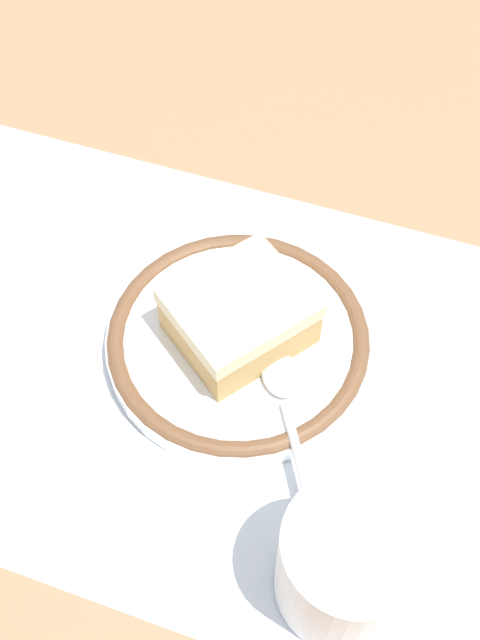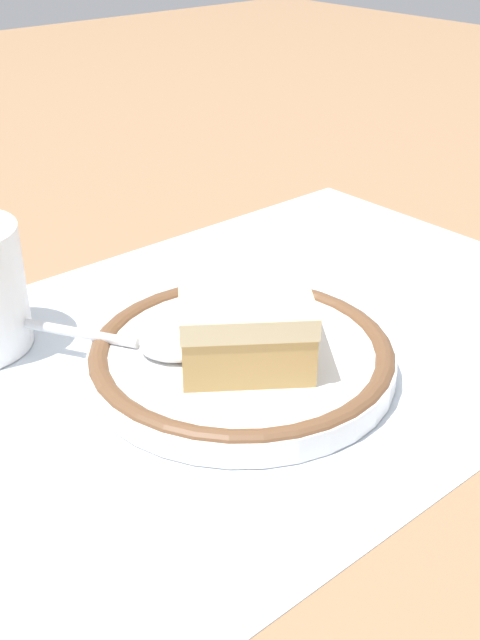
# 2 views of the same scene
# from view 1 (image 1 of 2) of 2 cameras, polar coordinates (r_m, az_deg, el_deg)

# --- Properties ---
(ground_plane) EXTENTS (2.40, 2.40, 0.00)m
(ground_plane) POSITION_cam_1_polar(r_m,az_deg,el_deg) (0.53, -0.89, -3.99)
(ground_plane) COLOR #9E7551
(placemat) EXTENTS (0.54, 0.33, 0.00)m
(placemat) POSITION_cam_1_polar(r_m,az_deg,el_deg) (0.53, -0.89, -3.95)
(placemat) COLOR silver
(placemat) RESTS_ON ground_plane
(plate) EXTENTS (0.18, 0.18, 0.02)m
(plate) POSITION_cam_1_polar(r_m,az_deg,el_deg) (0.53, -0.00, -1.53)
(plate) COLOR white
(plate) RESTS_ON placemat
(cake_slice) EXTENTS (0.11, 0.11, 0.04)m
(cake_slice) POSITION_cam_1_polar(r_m,az_deg,el_deg) (0.51, -0.55, 0.44)
(cake_slice) COLOR tan
(cake_slice) RESTS_ON plate
(spoon) EXTENTS (0.07, 0.11, 0.01)m
(spoon) POSITION_cam_1_polar(r_m,az_deg,el_deg) (0.50, 3.32, -6.17)
(spoon) COLOR silver
(spoon) RESTS_ON plate
(cup) EXTENTS (0.08, 0.08, 0.08)m
(cup) POSITION_cam_1_polar(r_m,az_deg,el_deg) (0.45, 7.71, -17.57)
(cup) COLOR white
(cup) RESTS_ON placemat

